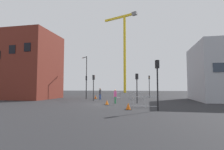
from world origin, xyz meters
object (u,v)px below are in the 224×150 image
at_px(traffic_light_crosswalk, 93,83).
at_px(traffic_cone_striped, 107,102).
at_px(streetlamp_tall, 86,73).
at_px(traffic_light_verge, 86,83).
at_px(traffic_light_median, 149,83).
at_px(traffic_cone_orange, 128,107).
at_px(traffic_light_island, 137,83).
at_px(pedestrian_waiting, 115,95).
at_px(traffic_cone_by_barrier, 96,97).
at_px(traffic_light_near, 157,77).
at_px(pedestrian_walking, 100,93).
at_px(construction_crane, 124,44).

relative_size(traffic_light_crosswalk, traffic_cone_striped, 6.80).
distance_m(streetlamp_tall, traffic_light_verge, 4.25).
height_order(traffic_light_median, traffic_cone_orange, traffic_light_median).
relative_size(traffic_light_island, traffic_cone_striped, 6.59).
bearing_deg(traffic_cone_orange, traffic_light_median, 84.30).
bearing_deg(traffic_light_median, traffic_cone_striped, -107.42).
height_order(traffic_light_median, pedestrian_waiting, traffic_light_median).
relative_size(traffic_cone_by_barrier, traffic_cone_striped, 1.08).
bearing_deg(streetlamp_tall, traffic_cone_striped, -60.67).
relative_size(traffic_light_verge, traffic_light_near, 0.90).
xyz_separation_m(traffic_light_verge, pedestrian_waiting, (6.19, -7.06, -1.60)).
bearing_deg(traffic_cone_by_barrier, pedestrian_waiting, -58.76).
bearing_deg(pedestrian_walking, pedestrian_waiting, -60.84).
bearing_deg(pedestrian_waiting, traffic_light_near, -51.09).
height_order(traffic_light_median, traffic_cone_by_barrier, traffic_light_median).
relative_size(construction_crane, streetlamp_tall, 3.64).
distance_m(traffic_light_island, traffic_cone_orange, 6.73).
distance_m(pedestrian_waiting, traffic_cone_by_barrier, 9.42).
xyz_separation_m(streetlamp_tall, traffic_light_near, (12.19, -16.36, -1.74)).
distance_m(streetlamp_tall, traffic_light_median, 12.02).
height_order(traffic_light_near, pedestrian_walking, traffic_light_near).
height_order(traffic_light_median, traffic_light_verge, traffic_light_median).
xyz_separation_m(traffic_light_verge, traffic_cone_by_barrier, (1.32, 0.97, -2.30)).
distance_m(streetlamp_tall, traffic_cone_striped, 14.74).
height_order(traffic_light_verge, pedestrian_walking, traffic_light_verge).
xyz_separation_m(traffic_light_near, pedestrian_walking, (-8.34, 12.37, -1.78)).
bearing_deg(traffic_light_verge, traffic_cone_by_barrier, 36.25).
height_order(traffic_light_island, pedestrian_waiting, traffic_light_island).
xyz_separation_m(construction_crane, traffic_cone_striped, (3.78, -43.57, -17.33)).
bearing_deg(pedestrian_waiting, traffic_light_island, 16.16).
distance_m(traffic_light_verge, pedestrian_walking, 2.99).
distance_m(traffic_light_crosswalk, pedestrian_waiting, 5.61).
distance_m(traffic_light_island, traffic_cone_striped, 4.57).
height_order(pedestrian_walking, traffic_cone_by_barrier, pedestrian_walking).
bearing_deg(streetlamp_tall, traffic_cone_orange, -59.06).
xyz_separation_m(traffic_light_crosswalk, traffic_cone_orange, (6.08, -9.35, -2.24)).
bearing_deg(pedestrian_waiting, streetlamp_tall, 125.42).
distance_m(traffic_light_crosswalk, traffic_cone_striped, 6.75).
distance_m(construction_crane, traffic_cone_by_barrier, 38.00).
relative_size(traffic_light_median, pedestrian_waiting, 2.46).
relative_size(pedestrian_waiting, traffic_cone_by_barrier, 2.85).
relative_size(traffic_light_median, traffic_cone_orange, 7.02).
xyz_separation_m(traffic_light_near, traffic_cone_by_barrier, (-9.54, 13.81, -2.55)).
distance_m(traffic_light_verge, traffic_cone_by_barrier, 2.83).
bearing_deg(traffic_light_crosswalk, traffic_light_island, -24.88).
distance_m(streetlamp_tall, traffic_light_near, 20.47).
relative_size(traffic_light_verge, traffic_cone_striped, 6.99).
xyz_separation_m(traffic_light_crosswalk, pedestrian_walking, (0.22, 2.86, -1.47)).
xyz_separation_m(traffic_light_median, traffic_light_crosswalk, (-7.97, -9.48, -0.26)).
xyz_separation_m(traffic_light_verge, traffic_cone_striped, (5.58, -8.78, -2.33)).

